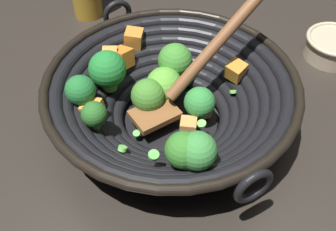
# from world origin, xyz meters

# --- Properties ---
(ground_plane) EXTENTS (4.00, 4.00, 0.00)m
(ground_plane) POSITION_xyz_m (0.00, 0.00, 0.00)
(ground_plane) COLOR #28231E
(wok) EXTENTS (0.38, 0.38, 0.23)m
(wok) POSITION_xyz_m (0.00, 0.00, 0.06)
(wok) COLOR black
(wok) RESTS_ON ground
(prep_bowl) EXTENTS (0.11, 0.11, 0.04)m
(prep_bowl) POSITION_xyz_m (-0.29, -0.20, 0.02)
(prep_bowl) COLOR tan
(prep_bowl) RESTS_ON ground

